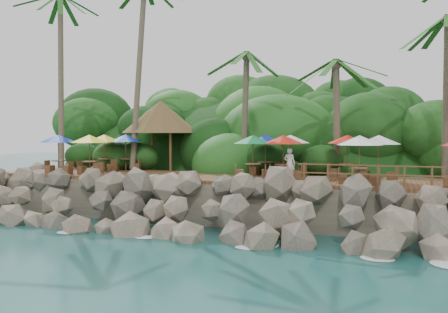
% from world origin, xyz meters
% --- Properties ---
extents(ground, '(140.00, 140.00, 0.00)m').
position_xyz_m(ground, '(0.00, 0.00, 0.00)').
color(ground, '#19514F').
rests_on(ground, ground).
extents(land_base, '(32.00, 25.20, 2.10)m').
position_xyz_m(land_base, '(0.00, 16.00, 1.05)').
color(land_base, gray).
rests_on(land_base, ground).
extents(jungle_hill, '(44.80, 28.00, 15.40)m').
position_xyz_m(jungle_hill, '(0.00, 23.50, 0.00)').
color(jungle_hill, '#143811').
rests_on(jungle_hill, ground).
extents(seawall, '(29.00, 4.00, 2.30)m').
position_xyz_m(seawall, '(0.00, 2.00, 1.15)').
color(seawall, gray).
rests_on(seawall, ground).
extents(terrace, '(26.00, 5.00, 0.20)m').
position_xyz_m(terrace, '(0.00, 6.00, 2.20)').
color(terrace, brown).
rests_on(terrace, land_base).
extents(jungle_foliage, '(44.00, 16.00, 12.00)m').
position_xyz_m(jungle_foliage, '(0.00, 15.00, 0.00)').
color(jungle_foliage, '#143811').
rests_on(jungle_foliage, ground).
extents(foam_line, '(25.20, 0.80, 0.06)m').
position_xyz_m(foam_line, '(0.00, 0.30, 0.03)').
color(foam_line, white).
rests_on(foam_line, ground).
extents(palms, '(31.04, 7.13, 13.84)m').
position_xyz_m(palms, '(1.73, 8.70, 11.96)').
color(palms, brown).
rests_on(palms, ground).
extents(palapa, '(5.20, 5.20, 4.60)m').
position_xyz_m(palapa, '(-6.00, 10.06, 5.79)').
color(palapa, brown).
rests_on(palapa, ground).
extents(dining_clusters, '(23.75, 5.32, 2.30)m').
position_xyz_m(dining_clusters, '(0.93, 6.03, 4.21)').
color(dining_clusters, brown).
rests_on(dining_clusters, terrace).
extents(railing, '(7.20, 0.10, 1.00)m').
position_xyz_m(railing, '(8.13, 3.65, 2.91)').
color(railing, brown).
rests_on(railing, terrace).
extents(waiter, '(0.64, 0.47, 1.64)m').
position_xyz_m(waiter, '(3.78, 5.46, 3.12)').
color(waiter, white).
rests_on(waiter, terrace).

